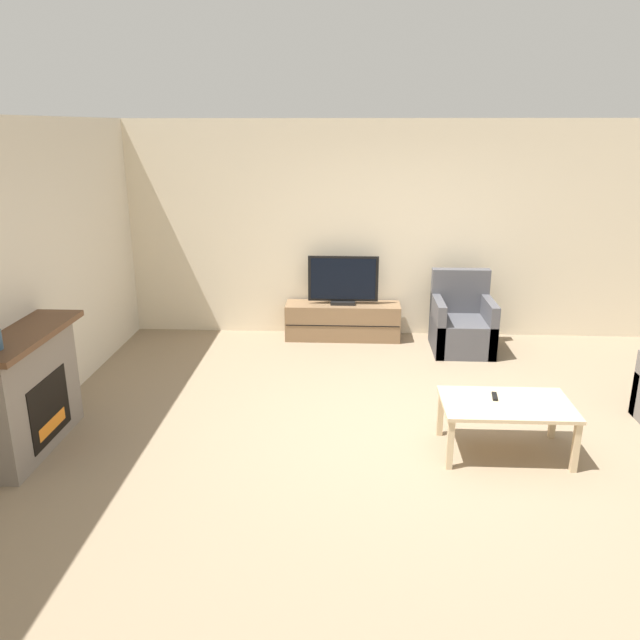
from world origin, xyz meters
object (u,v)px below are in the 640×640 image
tv_stand (343,321)px  remote (495,396)px  armchair (462,326)px  coffee_table (506,408)px  fireplace (28,391)px  tv (343,282)px

tv_stand → remote: bearing=-64.8°
tv_stand → remote: remote is taller
armchair → remote: (-0.14, -2.42, 0.16)m
coffee_table → remote: remote is taller
fireplace → armchair: bearing=33.4°
fireplace → tv_stand: bearing=49.4°
tv → coffee_table: size_ratio=0.83×
armchair → tv: bearing=166.7°
tv_stand → tv: size_ratio=1.65×
coffee_table → tv: bearing=115.8°
fireplace → tv_stand: fireplace is taller
fireplace → coffee_table: bearing=1.8°
fireplace → remote: (3.86, 0.22, -0.06)m
tv → armchair: bearing=-13.3°
armchair → remote: armchair is taller
fireplace → tv: size_ratio=1.50×
armchair → coffee_table: bearing=-91.4°
fireplace → tv: 3.94m
armchair → remote: bearing=-93.3°
tv → remote: size_ratio=5.70×
armchair → remote: size_ratio=6.11×
tv_stand → coffee_table: 3.18m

